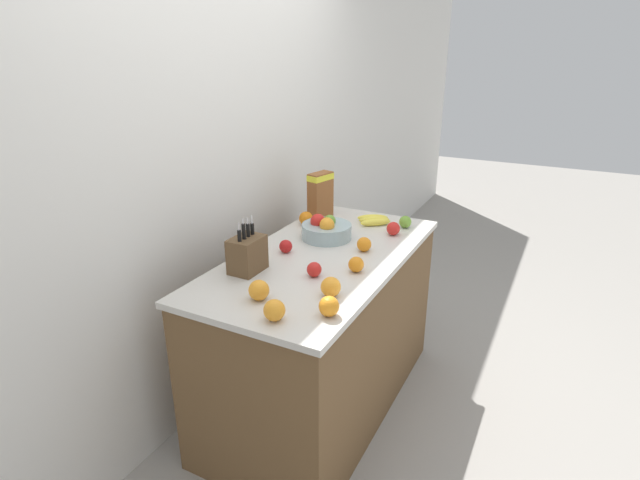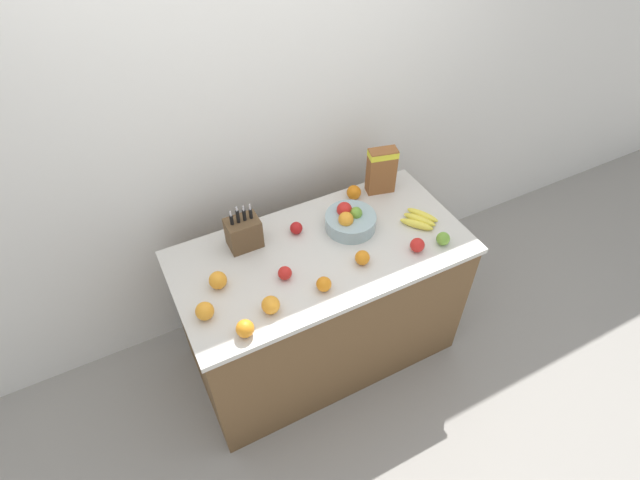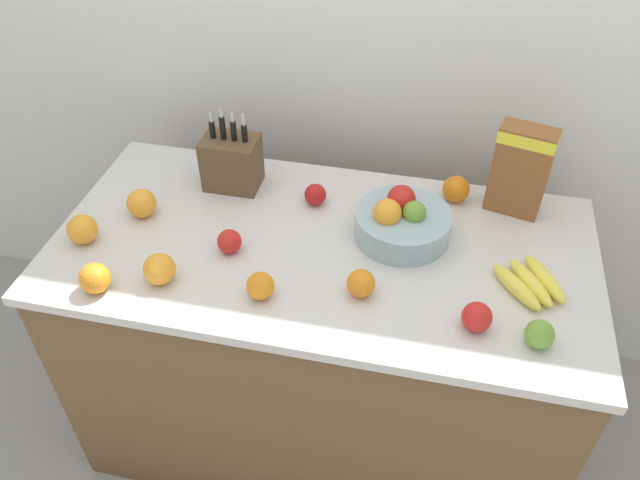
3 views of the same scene
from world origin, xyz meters
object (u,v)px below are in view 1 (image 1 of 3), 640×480
at_px(knife_block, 247,254).
at_px(banana_bunch, 374,220).
at_px(apple_by_knife_block, 314,269).
at_px(orange_front_right, 329,306).
at_px(apple_front, 286,246).
at_px(orange_front_center, 356,264).
at_px(orange_front_left, 306,218).
at_px(orange_by_cereal, 364,244).
at_px(orange_mid_left, 259,290).
at_px(fruit_bowl, 326,230).
at_px(orange_mid_right, 331,287).
at_px(orange_back_center, 274,310).
at_px(cereal_box, 320,193).
at_px(apple_leftmost, 393,229).
at_px(apple_rightmost, 405,222).

bearing_deg(knife_block, banana_bunch, -16.92).
distance_m(apple_by_knife_block, orange_front_right, 0.36).
distance_m(apple_front, orange_front_right, 0.67).
height_order(orange_front_center, orange_front_left, orange_front_left).
relative_size(orange_by_cereal, orange_front_left, 0.91).
relative_size(banana_bunch, orange_mid_left, 2.55).
distance_m(fruit_bowl, apple_by_knife_block, 0.48).
xyz_separation_m(orange_mid_right, orange_back_center, (-0.28, 0.10, -0.00)).
height_order(cereal_box, apple_leftmost, cereal_box).
bearing_deg(orange_front_right, banana_bunch, 12.67).
relative_size(apple_front, orange_mid_right, 0.78).
bearing_deg(orange_back_center, orange_front_left, 22.54).
bearing_deg(orange_front_center, knife_block, 116.34).
height_order(apple_rightmost, orange_mid_left, orange_mid_left).
distance_m(fruit_bowl, apple_leftmost, 0.38).
distance_m(banana_bunch, orange_front_left, 0.40).
height_order(fruit_bowl, orange_back_center, fruit_bowl).
bearing_deg(fruit_bowl, apple_front, 161.24).
xyz_separation_m(fruit_bowl, apple_by_knife_block, (-0.45, -0.17, -0.02)).
bearing_deg(orange_front_left, cereal_box, -2.38).
relative_size(fruit_bowl, orange_front_center, 3.69).
relative_size(apple_leftmost, apple_by_knife_block, 1.10).
height_order(cereal_box, apple_front, cereal_box).
relative_size(banana_bunch, orange_front_right, 2.72).
distance_m(orange_front_center, orange_mid_left, 0.50).
height_order(knife_block, orange_back_center, knife_block).
bearing_deg(orange_front_center, orange_front_left, 48.31).
height_order(apple_leftmost, orange_mid_left, orange_mid_left).
bearing_deg(orange_front_right, orange_mid_left, 92.69).
relative_size(orange_front_center, orange_front_left, 0.89).
xyz_separation_m(orange_by_cereal, orange_back_center, (-0.79, 0.04, 0.01)).
height_order(apple_by_knife_block, orange_by_cereal, orange_by_cereal).
distance_m(banana_bunch, apple_by_knife_block, 0.81).
relative_size(apple_by_knife_block, orange_mid_right, 0.80).
bearing_deg(apple_front, orange_front_center, -96.97).
bearing_deg(orange_front_left, orange_front_center, -131.69).
distance_m(orange_mid_right, orange_front_left, 0.90).
distance_m(fruit_bowl, orange_front_left, 0.25).
xyz_separation_m(apple_leftmost, apple_rightmost, (0.15, -0.02, -0.00)).
height_order(fruit_bowl, orange_by_cereal, fruit_bowl).
bearing_deg(cereal_box, fruit_bowl, -134.33).
distance_m(orange_front_center, orange_back_center, 0.56).
height_order(orange_front_left, orange_back_center, orange_back_center).
bearing_deg(apple_by_knife_block, fruit_bowl, 20.34).
height_order(knife_block, banana_bunch, knife_block).
bearing_deg(orange_front_right, orange_back_center, 126.75).
relative_size(banana_bunch, orange_front_left, 2.70).
height_order(cereal_box, apple_by_knife_block, cereal_box).
distance_m(knife_block, orange_front_right, 0.56).
relative_size(knife_block, orange_mid_left, 3.05).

